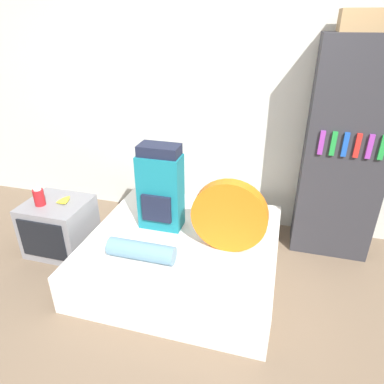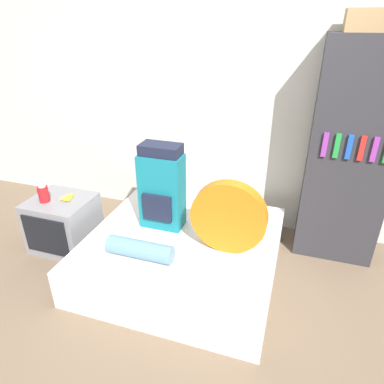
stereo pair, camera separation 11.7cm
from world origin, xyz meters
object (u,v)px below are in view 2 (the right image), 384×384
(canister, at_px, (43,194))
(bookshelf, at_px, (350,157))
(tent_bag, at_px, (229,217))
(sleeping_roll, at_px, (140,249))
(cardboard_box, at_px, (370,20))
(television, at_px, (64,223))
(backpack, at_px, (162,188))

(canister, xyz_separation_m, bookshelf, (2.62, 0.82, 0.38))
(tent_bag, bearing_deg, sleeping_roll, -152.83)
(sleeping_roll, bearing_deg, tent_bag, 27.17)
(cardboard_box, bearing_deg, television, -162.13)
(backpack, height_order, sleeping_roll, backpack)
(television, relative_size, canister, 3.37)
(tent_bag, xyz_separation_m, cardboard_box, (0.81, 0.81, 1.39))
(television, height_order, canister, canister)
(television, bearing_deg, sleeping_roll, -19.08)
(tent_bag, bearing_deg, television, 179.15)
(sleeping_roll, bearing_deg, backpack, 91.44)
(tent_bag, xyz_separation_m, canister, (-1.74, -0.04, -0.05))
(sleeping_roll, relative_size, canister, 3.22)
(sleeping_roll, distance_m, canister, 1.16)
(backpack, height_order, television, backpack)
(bookshelf, bearing_deg, sleeping_roll, -143.87)
(backpack, bearing_deg, canister, -168.37)
(tent_bag, height_order, cardboard_box, cardboard_box)
(backpack, xyz_separation_m, television, (-0.99, -0.16, -0.46))
(television, height_order, cardboard_box, cardboard_box)
(canister, bearing_deg, tent_bag, 1.38)
(bookshelf, bearing_deg, backpack, -158.68)
(backpack, distance_m, cardboard_box, 2.06)
(tent_bag, distance_m, cardboard_box, 1.80)
(sleeping_roll, relative_size, bookshelf, 0.28)
(backpack, bearing_deg, cardboard_box, 23.41)
(cardboard_box, bearing_deg, sleeping_roll, -141.74)
(backpack, bearing_deg, sleeping_roll, -88.56)
(backpack, relative_size, tent_bag, 1.27)
(backpack, xyz_separation_m, bookshelf, (1.52, 0.59, 0.26))
(canister, bearing_deg, cardboard_box, 18.54)
(cardboard_box, bearing_deg, tent_bag, -134.93)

